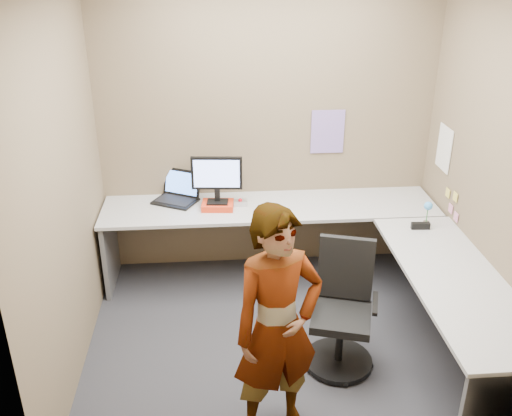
{
  "coord_description": "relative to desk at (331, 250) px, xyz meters",
  "views": [
    {
      "loc": [
        -0.48,
        -3.59,
        2.85
      ],
      "look_at": [
        -0.18,
        0.25,
        1.05
      ],
      "focal_mm": 40.0,
      "sensor_mm": 36.0,
      "label": 1
    }
  ],
  "objects": [
    {
      "name": "wall_left",
      "position": [
        -1.94,
        -0.39,
        0.76
      ],
      "size": [
        0.0,
        2.7,
        2.7
      ],
      "primitive_type": "plane",
      "rotation": [
        1.57,
        0.0,
        1.57
      ],
      "color": "brown",
      "rests_on": "ground"
    },
    {
      "name": "wall_back",
      "position": [
        -0.44,
        0.91,
        0.76
      ],
      "size": [
        3.0,
        0.0,
        3.0
      ],
      "primitive_type": "plane",
      "rotation": [
        1.57,
        0.0,
        0.0
      ],
      "color": "brown",
      "rests_on": "ground"
    },
    {
      "name": "sticky_note_b",
      "position": [
        1.05,
        0.21,
        0.23
      ],
      "size": [
        0.01,
        0.07,
        0.07
      ],
      "primitive_type": "cube",
      "color": "pink",
      "rests_on": "wall_right"
    },
    {
      "name": "trackball_mouse",
      "position": [
        -0.7,
        0.62,
        0.17
      ],
      "size": [
        0.12,
        0.08,
        0.07
      ],
      "color": "#B7B7BC",
      "rests_on": "desk"
    },
    {
      "name": "wall_right",
      "position": [
        1.06,
        -0.39,
        0.76
      ],
      "size": [
        0.0,
        2.7,
        2.7
      ],
      "primitive_type": "plane",
      "rotation": [
        1.57,
        0.0,
        -1.57
      ],
      "color": "brown",
      "rests_on": "ground"
    },
    {
      "name": "ground",
      "position": [
        -0.44,
        -0.39,
        -0.59
      ],
      "size": [
        3.0,
        3.0,
        0.0
      ],
      "primitive_type": "plane",
      "color": "#26262B",
      "rests_on": "ground"
    },
    {
      "name": "desk",
      "position": [
        0.0,
        0.0,
        0.0
      ],
      "size": [
        2.98,
        2.58,
        0.73
      ],
      "color": "#A3A3A3",
      "rests_on": "ground"
    },
    {
      "name": "calendar_purple",
      "position": [
        0.11,
        0.9,
        0.71
      ],
      "size": [
        0.3,
        0.01,
        0.4
      ],
      "primitive_type": "cube",
      "color": "#846BB7",
      "rests_on": "wall_back"
    },
    {
      "name": "calendar_white",
      "position": [
        1.05,
        0.51,
        0.66
      ],
      "size": [
        0.01,
        0.28,
        0.38
      ],
      "primitive_type": "cube",
      "color": "white",
      "rests_on": "wall_right"
    },
    {
      "name": "sticky_note_a",
      "position": [
        1.05,
        0.16,
        0.36
      ],
      "size": [
        0.01,
        0.07,
        0.07
      ],
      "primitive_type": "cube",
      "color": "#F2E059",
      "rests_on": "wall_right"
    },
    {
      "name": "paper_ream",
      "position": [
        -0.9,
        0.57,
        0.17
      ],
      "size": [
        0.29,
        0.22,
        0.05
      ],
      "primitive_type": "cube",
      "rotation": [
        0.0,
        0.0,
        -0.09
      ],
      "color": "red",
      "rests_on": "desk"
    },
    {
      "name": "origami",
      "position": [
        -0.56,
        0.41,
        0.17
      ],
      "size": [
        0.1,
        0.1,
        0.06
      ],
      "primitive_type": "cone",
      "color": "white",
      "rests_on": "desk"
    },
    {
      "name": "office_chair",
      "position": [
        -0.03,
        -0.63,
        -0.2
      ],
      "size": [
        0.54,
        0.52,
        0.95
      ],
      "rotation": [
        0.0,
        0.0,
        -0.29
      ],
      "color": "black",
      "rests_on": "ground"
    },
    {
      "name": "monitor",
      "position": [
        -0.9,
        0.58,
        0.44
      ],
      "size": [
        0.44,
        0.14,
        0.42
      ],
      "rotation": [
        0.0,
        0.0,
        -0.09
      ],
      "color": "black",
      "rests_on": "paper_ream"
    },
    {
      "name": "stapler",
      "position": [
        0.74,
        0.04,
        0.17
      ],
      "size": [
        0.15,
        0.05,
        0.05
      ],
      "primitive_type": "cube",
      "rotation": [
        0.0,
        0.0,
        -0.06
      ],
      "color": "black",
      "rests_on": "desk"
    },
    {
      "name": "person",
      "position": [
        -0.58,
        -1.24,
        0.19
      ],
      "size": [
        0.66,
        0.54,
        1.56
      ],
      "primitive_type": "imported",
      "rotation": [
        0.0,
        0.0,
        0.34
      ],
      "color": "#999399",
      "rests_on": "ground"
    },
    {
      "name": "sticky_note_d",
      "position": [
        1.05,
        0.31,
        0.33
      ],
      "size": [
        0.01,
        0.07,
        0.07
      ],
      "primitive_type": "cube",
      "color": "#F2E059",
      "rests_on": "wall_right"
    },
    {
      "name": "sticky_note_c",
      "position": [
        1.05,
        0.09,
        0.21
      ],
      "size": [
        0.01,
        0.07,
        0.07
      ],
      "primitive_type": "cube",
      "color": "pink",
      "rests_on": "wall_right"
    },
    {
      "name": "laptop",
      "position": [
        -1.25,
        0.78,
        0.21
      ],
      "size": [
        0.46,
        0.44,
        0.26
      ],
      "rotation": [
        0.0,
        0.0,
        -0.48
      ],
      "color": "black",
      "rests_on": "desk"
    },
    {
      "name": "flower",
      "position": [
        0.81,
        0.09,
        0.28
      ],
      "size": [
        0.07,
        0.07,
        0.22
      ],
      "color": "brown",
      "rests_on": "desk"
    }
  ]
}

